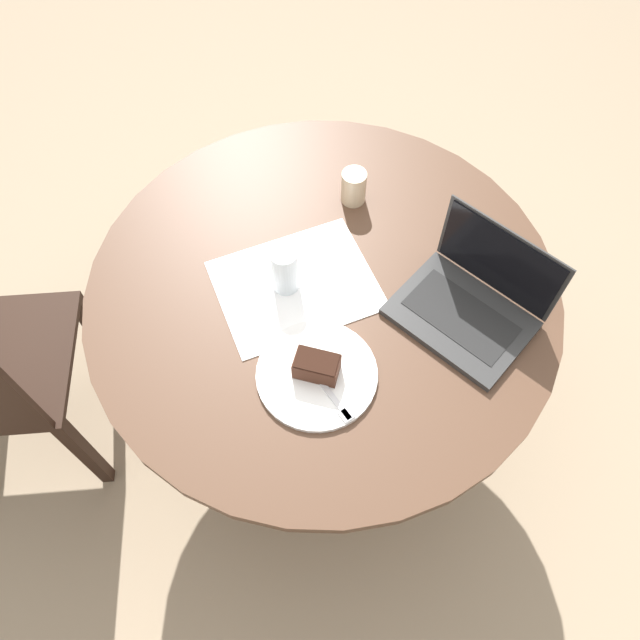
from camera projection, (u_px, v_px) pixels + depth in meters
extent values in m
plane|color=gray|center=(322.00, 405.00, 2.13)|extent=(12.00, 12.00, 0.00)
cylinder|color=#4C3323|center=(322.00, 403.00, 2.12)|extent=(0.49, 0.49, 0.02)
cylinder|color=#4C3323|center=(322.00, 356.00, 1.82)|extent=(0.11, 0.11, 0.68)
cylinder|color=#4C3323|center=(323.00, 289.00, 1.51)|extent=(1.14, 1.14, 0.03)
cube|color=black|center=(99.00, 338.00, 2.00)|extent=(0.04, 0.04, 0.45)
cube|color=black|center=(86.00, 453.00, 1.80)|extent=(0.04, 0.04, 0.45)
cube|color=white|center=(296.00, 285.00, 1.50)|extent=(0.40, 0.34, 0.00)
cylinder|color=white|center=(317.00, 374.00, 1.37)|extent=(0.27, 0.27, 0.01)
cube|color=#472619|center=(317.00, 366.00, 1.34)|extent=(0.11, 0.10, 0.05)
cube|color=black|center=(317.00, 361.00, 1.32)|extent=(0.11, 0.09, 0.00)
cube|color=silver|center=(326.00, 389.00, 1.34)|extent=(0.07, 0.16, 0.00)
cube|color=silver|center=(347.00, 415.00, 1.31)|extent=(0.03, 0.04, 0.00)
cylinder|color=#C6AD89|center=(354.00, 187.00, 1.60)|extent=(0.06, 0.06, 0.09)
cylinder|color=silver|center=(285.00, 270.00, 1.44)|extent=(0.06, 0.06, 0.13)
cube|color=#2D2D2D|center=(460.00, 318.00, 1.44)|extent=(0.35, 0.38, 0.02)
cube|color=black|center=(461.00, 316.00, 1.43)|extent=(0.24, 0.28, 0.00)
cube|color=#2D2D2D|center=(500.00, 260.00, 1.39)|extent=(0.17, 0.26, 0.20)
cube|color=black|center=(499.00, 261.00, 1.39)|extent=(0.16, 0.24, 0.18)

